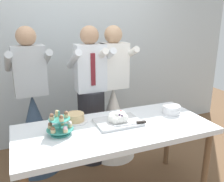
{
  "coord_description": "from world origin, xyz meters",
  "views": [
    {
      "loc": [
        -0.79,
        -1.86,
        1.72
      ],
      "look_at": [
        0.03,
        0.15,
        1.07
      ],
      "focal_mm": 38.62,
      "sensor_mm": 36.0,
      "label": 1
    }
  ],
  "objects_px": {
    "person_groom": "(91,104)",
    "person_bride": "(113,113)",
    "plate_stack": "(171,109)",
    "main_cake_tray": "(118,119)",
    "person_guest": "(35,123)",
    "round_cake": "(75,118)",
    "dessert_table": "(115,134)",
    "cupcake_stand": "(60,125)"
  },
  "relations": [
    {
      "from": "round_cake",
      "to": "person_groom",
      "type": "xyz_separation_m",
      "value": [
        0.31,
        0.48,
        -0.07
      ]
    },
    {
      "from": "cupcake_stand",
      "to": "person_groom",
      "type": "distance_m",
      "value": 0.86
    },
    {
      "from": "main_cake_tray",
      "to": "person_bride",
      "type": "xyz_separation_m",
      "value": [
        0.23,
        0.69,
        -0.24
      ]
    },
    {
      "from": "cupcake_stand",
      "to": "round_cake",
      "type": "bearing_deg",
      "value": 49.01
    },
    {
      "from": "person_guest",
      "to": "main_cake_tray",
      "type": "bearing_deg",
      "value": -47.19
    },
    {
      "from": "person_groom",
      "to": "person_guest",
      "type": "bearing_deg",
      "value": 171.44
    },
    {
      "from": "plate_stack",
      "to": "person_bride",
      "type": "distance_m",
      "value": 0.81
    },
    {
      "from": "dessert_table",
      "to": "person_guest",
      "type": "bearing_deg",
      "value": 127.98
    },
    {
      "from": "person_guest",
      "to": "round_cake",
      "type": "bearing_deg",
      "value": -59.08
    },
    {
      "from": "person_groom",
      "to": "person_bride",
      "type": "distance_m",
      "value": 0.33
    },
    {
      "from": "dessert_table",
      "to": "main_cake_tray",
      "type": "xyz_separation_m",
      "value": [
        0.06,
        0.07,
        0.12
      ]
    },
    {
      "from": "person_groom",
      "to": "dessert_table",
      "type": "bearing_deg",
      "value": -90.29
    },
    {
      "from": "main_cake_tray",
      "to": "round_cake",
      "type": "relative_size",
      "value": 1.81
    },
    {
      "from": "main_cake_tray",
      "to": "plate_stack",
      "type": "bearing_deg",
      "value": 1.77
    },
    {
      "from": "dessert_table",
      "to": "person_bride",
      "type": "bearing_deg",
      "value": 68.92
    },
    {
      "from": "main_cake_tray",
      "to": "person_guest",
      "type": "relative_size",
      "value": 0.26
    },
    {
      "from": "person_groom",
      "to": "person_bride",
      "type": "xyz_separation_m",
      "value": [
        0.29,
        0.02,
        -0.16
      ]
    },
    {
      "from": "dessert_table",
      "to": "plate_stack",
      "type": "bearing_deg",
      "value": 7.45
    },
    {
      "from": "plate_stack",
      "to": "round_cake",
      "type": "relative_size",
      "value": 0.78
    },
    {
      "from": "dessert_table",
      "to": "person_bride",
      "type": "xyz_separation_m",
      "value": [
        0.29,
        0.76,
        -0.12
      ]
    },
    {
      "from": "cupcake_stand",
      "to": "person_guest",
      "type": "distance_m",
      "value": 0.85
    },
    {
      "from": "main_cake_tray",
      "to": "person_groom",
      "type": "height_order",
      "value": "person_groom"
    },
    {
      "from": "round_cake",
      "to": "plate_stack",
      "type": "bearing_deg",
      "value": -10.11
    },
    {
      "from": "dessert_table",
      "to": "plate_stack",
      "type": "distance_m",
      "value": 0.69
    },
    {
      "from": "dessert_table",
      "to": "person_groom",
      "type": "bearing_deg",
      "value": 89.71
    },
    {
      "from": "cupcake_stand",
      "to": "main_cake_tray",
      "type": "bearing_deg",
      "value": 1.75
    },
    {
      "from": "plate_stack",
      "to": "main_cake_tray",
      "type": "bearing_deg",
      "value": -178.23
    },
    {
      "from": "dessert_table",
      "to": "cupcake_stand",
      "type": "distance_m",
      "value": 0.52
    },
    {
      "from": "dessert_table",
      "to": "plate_stack",
      "type": "relative_size",
      "value": 9.64
    },
    {
      "from": "main_cake_tray",
      "to": "plate_stack",
      "type": "relative_size",
      "value": 2.33
    },
    {
      "from": "person_groom",
      "to": "person_guest",
      "type": "xyz_separation_m",
      "value": [
        -0.66,
        0.1,
        -0.16
      ]
    },
    {
      "from": "person_groom",
      "to": "person_bride",
      "type": "bearing_deg",
      "value": 4.02
    },
    {
      "from": "plate_stack",
      "to": "round_cake",
      "type": "distance_m",
      "value": 1.0
    },
    {
      "from": "round_cake",
      "to": "cupcake_stand",
      "type": "bearing_deg",
      "value": -130.99
    },
    {
      "from": "plate_stack",
      "to": "person_groom",
      "type": "distance_m",
      "value": 0.94
    },
    {
      "from": "person_groom",
      "to": "round_cake",
      "type": "bearing_deg",
      "value": -123.33
    },
    {
      "from": "person_guest",
      "to": "person_groom",
      "type": "bearing_deg",
      "value": -8.56
    },
    {
      "from": "cupcake_stand",
      "to": "person_groom",
      "type": "xyz_separation_m",
      "value": [
        0.5,
        0.69,
        -0.11
      ]
    },
    {
      "from": "cupcake_stand",
      "to": "dessert_table",
      "type": "bearing_deg",
      "value": -6.03
    },
    {
      "from": "main_cake_tray",
      "to": "round_cake",
      "type": "bearing_deg",
      "value": 152.22
    },
    {
      "from": "plate_stack",
      "to": "person_guest",
      "type": "bearing_deg",
      "value": 150.49
    },
    {
      "from": "dessert_table",
      "to": "cupcake_stand",
      "type": "xyz_separation_m",
      "value": [
        -0.49,
        0.05,
        0.16
      ]
    }
  ]
}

